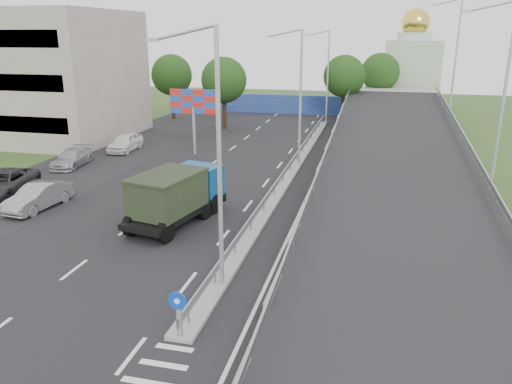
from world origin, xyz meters
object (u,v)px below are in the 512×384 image
(sign_bollard, at_px, (179,314))
(lamp_post_near, at_px, (214,149))
(parked_car_c, at_px, (3,183))
(lamp_post_mid, at_px, (298,91))
(billboard, at_px, (193,105))
(parked_car_b, at_px, (38,197))
(parked_car_d, at_px, (72,158))
(dump_truck, at_px, (177,194))
(parked_car_e, at_px, (125,142))
(lamp_post_far, at_px, (326,72))
(church, at_px, (411,69))

(sign_bollard, xyz_separation_m, lamp_post_near, (0.11, 3.83, 4.77))
(sign_bollard, distance_m, parked_car_c, 20.98)
(lamp_post_near, xyz_separation_m, lamp_post_mid, (0.00, 20.00, 0.00))
(parked_car_c, bearing_deg, billboard, 49.84)
(lamp_post_near, distance_m, parked_car_b, 15.67)
(lamp_post_near, distance_m, parked_car_d, 23.83)
(lamp_post_mid, height_order, parked_car_d, lamp_post_mid)
(dump_truck, distance_m, parked_car_b, 8.89)
(lamp_post_near, xyz_separation_m, billboard, (-9.11, 22.00, -1.62))
(parked_car_e, bearing_deg, dump_truck, -56.61)
(lamp_post_near, distance_m, lamp_post_far, 40.00)
(lamp_post_mid, distance_m, parked_car_e, 16.42)
(dump_truck, xyz_separation_m, parked_car_c, (-12.73, 1.91, -0.86))
(lamp_post_mid, relative_size, billboard, 1.83)
(church, distance_m, billboard, 37.23)
(lamp_post_near, relative_size, parked_car_d, 2.20)
(billboard, height_order, parked_car_b, billboard)
(parked_car_d, bearing_deg, lamp_post_far, 47.91)
(sign_bollard, height_order, parked_car_e, sign_bollard)
(lamp_post_near, xyz_separation_m, parked_car_d, (-16.99, 15.90, -5.14))
(parked_car_c, height_order, parked_car_e, parked_car_c)
(sign_bollard, relative_size, parked_car_e, 0.37)
(lamp_post_far, height_order, parked_car_c, lamp_post_far)
(sign_bollard, distance_m, lamp_post_near, 6.12)
(parked_car_d, bearing_deg, billboard, 30.84)
(church, xyz_separation_m, parked_car_b, (-23.11, -47.29, -4.56))
(parked_car_b, bearing_deg, lamp_post_far, 73.39)
(church, distance_m, parked_car_d, 46.86)
(dump_truck, distance_m, parked_car_d, 15.73)
(church, bearing_deg, lamp_post_mid, -106.22)
(sign_bollard, relative_size, parked_car_b, 0.37)
(parked_car_b, relative_size, parked_car_d, 1.00)
(dump_truck, distance_m, parked_car_c, 12.90)
(parked_car_e, bearing_deg, billboard, -0.98)
(church, height_order, parked_car_e, church)
(sign_bollard, distance_m, parked_car_b, 16.82)
(dump_truck, height_order, parked_car_c, dump_truck)
(lamp_post_near, relative_size, parked_car_e, 2.22)
(church, xyz_separation_m, parked_car_e, (-25.41, -32.20, -4.54))
(lamp_post_far, height_order, dump_truck, lamp_post_far)
(lamp_post_mid, distance_m, parked_car_c, 21.24)
(billboard, distance_m, dump_truck, 16.36)
(dump_truck, height_order, parked_car_d, dump_truck)
(sign_bollard, distance_m, parked_car_e, 29.90)
(lamp_post_near, xyz_separation_m, parked_car_e, (-15.52, 21.80, -5.04))
(parked_car_c, bearing_deg, church, 49.75)
(dump_truck, bearing_deg, lamp_post_far, 94.56)
(dump_truck, xyz_separation_m, parked_car_b, (-8.85, 0.16, -0.89))
(dump_truck, relative_size, parked_car_d, 1.55)
(parked_car_d, bearing_deg, church, 47.89)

